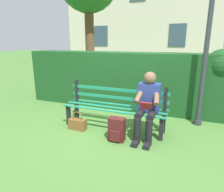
{
  "coord_description": "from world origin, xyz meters",
  "views": [
    {
      "loc": [
        -1.32,
        3.45,
        1.69
      ],
      "look_at": [
        0.0,
        0.1,
        0.7
      ],
      "focal_mm": 32.05,
      "sensor_mm": 36.0,
      "label": 1
    }
  ],
  "objects_px": {
    "park_bench": "(115,107)",
    "backpack": "(117,130)",
    "person_seated": "(148,104)",
    "handbag": "(78,124)",
    "lamp_post": "(211,8)"
  },
  "relations": [
    {
      "from": "person_seated",
      "to": "lamp_post",
      "type": "bearing_deg",
      "value": -133.41
    },
    {
      "from": "backpack",
      "to": "handbag",
      "type": "distance_m",
      "value": 0.89
    },
    {
      "from": "person_seated",
      "to": "handbag",
      "type": "distance_m",
      "value": 1.43
    },
    {
      "from": "person_seated",
      "to": "handbag",
      "type": "bearing_deg",
      "value": 8.71
    },
    {
      "from": "park_bench",
      "to": "handbag",
      "type": "distance_m",
      "value": 0.81
    },
    {
      "from": "backpack",
      "to": "lamp_post",
      "type": "height_order",
      "value": "lamp_post"
    },
    {
      "from": "park_bench",
      "to": "backpack",
      "type": "height_order",
      "value": "park_bench"
    },
    {
      "from": "park_bench",
      "to": "handbag",
      "type": "height_order",
      "value": "park_bench"
    },
    {
      "from": "person_seated",
      "to": "park_bench",
      "type": "bearing_deg",
      "value": -14.1
    },
    {
      "from": "person_seated",
      "to": "handbag",
      "type": "xyz_separation_m",
      "value": [
        1.32,
        0.2,
        -0.51
      ]
    },
    {
      "from": "handbag",
      "to": "lamp_post",
      "type": "bearing_deg",
      "value": -152.72
    },
    {
      "from": "person_seated",
      "to": "backpack",
      "type": "xyz_separation_m",
      "value": [
        0.45,
        0.35,
        -0.42
      ]
    },
    {
      "from": "park_bench",
      "to": "lamp_post",
      "type": "relative_size",
      "value": 0.6
    },
    {
      "from": "lamp_post",
      "to": "park_bench",
      "type": "bearing_deg",
      "value": 26.17
    },
    {
      "from": "park_bench",
      "to": "handbag",
      "type": "relative_size",
      "value": 5.54
    }
  ]
}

